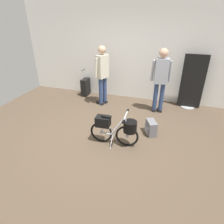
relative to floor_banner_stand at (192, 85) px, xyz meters
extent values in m
plane|color=brown|center=(-1.73, -2.24, -0.65)|extent=(6.75, 6.75, 0.00)
cube|color=white|center=(-1.73, 0.27, 0.83)|extent=(6.75, 0.10, 2.95)
cylinder|color=#B7B7BC|center=(0.00, 0.00, -0.64)|extent=(0.36, 0.36, 0.02)
cube|color=black|center=(0.00, 0.00, 0.10)|extent=(0.60, 0.02, 1.45)
torus|color=black|center=(-1.23, -2.26, -0.42)|extent=(0.46, 0.06, 0.46)
cylinder|color=#B7B7BC|center=(-1.23, -2.26, -0.42)|extent=(0.06, 0.05, 0.06)
torus|color=black|center=(-1.76, -2.28, -0.42)|extent=(0.46, 0.06, 0.46)
cylinder|color=#B7B7BC|center=(-1.76, -2.28, -0.42)|extent=(0.06, 0.05, 0.06)
cylinder|color=silver|center=(-1.66, -2.28, -0.42)|extent=(0.21, 0.05, 0.05)
cylinder|color=silver|center=(-1.41, -2.27, -0.22)|extent=(0.32, 0.06, 0.45)
cylinder|color=silver|center=(-1.60, -2.27, -0.24)|extent=(0.12, 0.04, 0.39)
cylinder|color=silver|center=(-1.66, -2.28, -0.42)|extent=(0.20, 0.04, 0.04)
cylinder|color=silver|center=(-1.25, -2.26, -0.21)|extent=(0.07, 0.03, 0.42)
cylinder|color=silver|center=(-1.70, -2.28, -0.23)|extent=(0.14, 0.03, 0.38)
ellipsoid|color=black|center=(-1.64, -2.28, -0.03)|extent=(0.22, 0.10, 0.05)
cylinder|color=#B7B7BC|center=(-1.27, -2.26, 0.02)|extent=(0.03, 0.03, 0.04)
cylinder|color=#B7B7BC|center=(-1.27, -2.26, 0.04)|extent=(0.05, 0.44, 0.03)
cylinder|color=black|center=(-1.26, -2.48, 0.04)|extent=(0.04, 0.09, 0.04)
cylinder|color=black|center=(-1.28, -2.04, 0.04)|extent=(0.04, 0.09, 0.04)
cylinder|color=#B7B7BC|center=(-1.55, -2.27, -0.43)|extent=(0.14, 0.02, 0.14)
cylinder|color=#B7B7BC|center=(-1.51, -2.36, -0.55)|extent=(0.03, 0.19, 0.22)
cylinder|color=black|center=(-1.17, -2.25, -0.19)|extent=(0.27, 0.27, 0.22)
cube|color=black|center=(-1.71, -2.28, -0.15)|extent=(0.29, 0.21, 0.20)
cylinder|color=navy|center=(-0.73, -0.52, -0.25)|extent=(0.11, 0.11, 0.80)
cube|color=black|center=(-0.73, -0.47, -0.61)|extent=(0.13, 0.25, 0.07)
cylinder|color=navy|center=(-0.88, -0.55, -0.25)|extent=(0.11, 0.11, 0.80)
cube|color=black|center=(-0.89, -0.50, -0.61)|extent=(0.13, 0.25, 0.07)
cube|color=#999EA8|center=(-0.81, -0.54, 0.46)|extent=(0.35, 0.25, 0.62)
cylinder|color=#999EA8|center=(-0.60, -0.49, 0.46)|extent=(0.11, 0.13, 0.52)
cylinder|color=#999EA8|center=(-1.02, -0.56, 0.46)|extent=(0.12, 0.13, 0.52)
sphere|color=tan|center=(-0.81, -0.54, 0.90)|extent=(0.22, 0.22, 0.22)
cylinder|color=navy|center=(-2.33, -0.44, -0.25)|extent=(0.11, 0.11, 0.79)
cube|color=black|center=(-2.38, -0.42, -0.61)|extent=(0.26, 0.18, 0.07)
cylinder|color=navy|center=(-2.40, -0.59, -0.25)|extent=(0.11, 0.11, 0.79)
cube|color=black|center=(-2.45, -0.57, -0.61)|extent=(0.26, 0.18, 0.07)
cube|color=beige|center=(-2.37, -0.52, 0.45)|extent=(0.32, 0.37, 0.61)
cylinder|color=beige|center=(-2.29, -0.32, 0.45)|extent=(0.11, 0.13, 0.52)
cylinder|color=beige|center=(-2.47, -0.70, 0.45)|extent=(0.12, 0.09, 0.52)
sphere|color=tan|center=(-2.37, -0.52, 0.89)|extent=(0.22, 0.22, 0.22)
cube|color=black|center=(-3.13, -0.05, -0.37)|extent=(0.18, 0.36, 0.52)
cylinder|color=#B7B7BC|center=(-3.17, -0.17, 0.03)|extent=(0.02, 0.02, 0.28)
cylinder|color=#B7B7BC|center=(-3.17, 0.06, 0.03)|extent=(0.02, 0.02, 0.28)
cylinder|color=black|center=(-3.17, -0.05, 0.17)|extent=(0.02, 0.23, 0.02)
cylinder|color=black|center=(-3.07, -0.18, -0.63)|extent=(0.04, 0.02, 0.04)
cylinder|color=black|center=(-3.07, 0.07, -0.63)|extent=(0.04, 0.02, 0.04)
cube|color=slate|center=(-0.82, -1.68, -0.49)|extent=(0.29, 0.36, 0.32)
cube|color=gray|center=(-0.91, -1.72, -0.54)|extent=(0.12, 0.22, 0.14)
camera|label=1|loc=(-0.56, -5.32, 1.75)|focal=30.75mm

